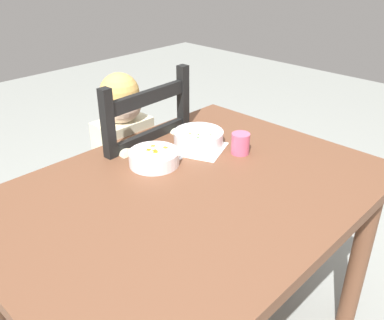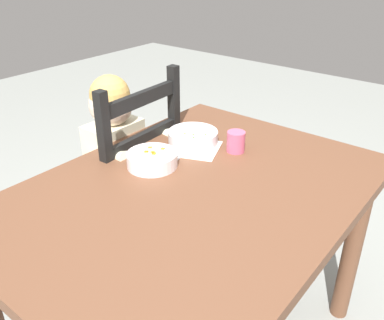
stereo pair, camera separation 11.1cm
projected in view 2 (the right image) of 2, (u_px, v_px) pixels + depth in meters
The scene contains 8 objects.
dining_table at pixel (193, 217), 1.34m from camera, with size 1.22×0.89×0.74m.
dining_chair at pixel (123, 190), 1.78m from camera, with size 0.44×0.44×0.99m.
child_figure at pixel (120, 155), 1.70m from camera, with size 0.32×0.31×0.97m.
bowl_of_peas at pixel (193, 137), 1.55m from camera, with size 0.18×0.18×0.05m.
bowl_of_carrots at pixel (152, 159), 1.40m from camera, with size 0.17×0.17×0.05m.
spoon at pixel (175, 161), 1.44m from camera, with size 0.14×0.05×0.01m.
drinking_cup at pixel (236, 142), 1.50m from camera, with size 0.07×0.07×0.08m, color #D6597D.
paper_napkin at pixel (197, 149), 1.53m from camera, with size 0.17×0.15×0.00m, color white.
Camera 2 is at (-0.86, -0.68, 1.41)m, focal length 39.03 mm.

